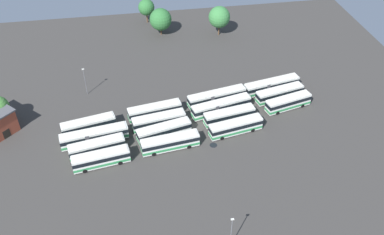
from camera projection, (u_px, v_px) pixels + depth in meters
ground_plane at (195, 124)px, 102.01m from camera, size 128.56×128.56×0.00m
bus_row0_slot0 at (101, 159)px, 90.20m from camera, size 12.40×4.48×3.45m
bus_row0_slot1 at (97, 147)px, 93.02m from camera, size 12.48×4.86×3.45m
bus_row0_slot2 at (94, 136)px, 95.89m from camera, size 15.38×4.89×3.45m
bus_row0_slot3 at (89, 125)px, 98.88m from camera, size 12.71×5.13×3.45m
bus_row1_slot0 at (170, 142)px, 94.20m from camera, size 13.27×4.30×3.45m
bus_row1_slot1 at (164, 131)px, 97.30m from camera, size 12.88×5.46×3.45m
bus_row1_slot2 at (159, 121)px, 100.16m from camera, size 12.85×4.53×3.45m
bus_row1_slot3 at (155, 111)px, 103.16m from camera, size 13.24×4.68×3.45m
bus_row2_slot0 at (236, 127)px, 98.47m from camera, size 13.02×4.99×3.45m
bus_row2_slot1 at (229, 116)px, 101.68m from camera, size 12.73×4.66×3.45m
bus_row2_slot2 at (221, 107)px, 104.48m from camera, size 15.36×5.94×3.45m
bus_row2_slot3 at (217, 97)px, 107.58m from camera, size 15.38×5.54×3.45m
bus_row3_slot1 at (288, 102)px, 105.83m from camera, size 12.21×5.41×3.45m
bus_row3_slot2 at (280, 94)px, 108.79m from camera, size 12.98×5.34×3.45m
bus_row3_slot3 at (271, 85)px, 111.66m from camera, size 15.38×5.51×3.45m
lamp_post_far_corner at (231, 232)px, 72.63m from camera, size 0.56×0.28×7.87m
lamp_post_near_entrance at (85, 80)px, 109.12m from camera, size 0.56×0.28×7.73m
tree_northwest at (146, 7)px, 141.20m from camera, size 5.38×5.38×8.07m
tree_northeast at (161, 19)px, 134.44m from camera, size 6.97×6.97×8.73m
tree_west_edge at (219, 17)px, 133.71m from camera, size 6.78×6.78×9.55m
puddle_between_rows at (98, 121)px, 102.96m from camera, size 4.39×4.39×0.01m
puddle_centre_drain at (233, 96)px, 111.10m from camera, size 1.82×1.82×0.01m
puddle_front_lane at (213, 145)px, 96.21m from camera, size 1.74×1.74×0.01m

